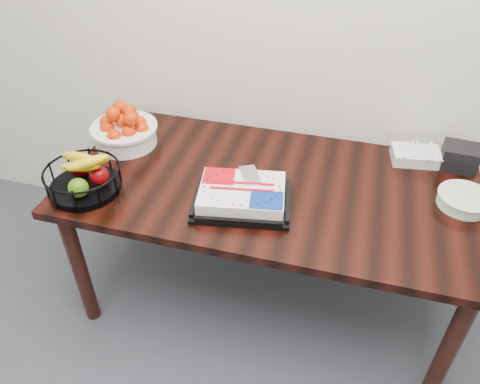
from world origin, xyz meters
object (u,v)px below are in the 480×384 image
(fruit_basket, at_px, (83,177))
(napkin_box, at_px, (460,157))
(plate_stack, at_px, (464,200))
(table, at_px, (270,198))
(cake_tray, at_px, (242,196))
(tangerine_bowl, at_px, (124,128))

(fruit_basket, distance_m, napkin_box, 1.67)
(fruit_basket, distance_m, plate_stack, 1.59)
(table, xyz_separation_m, fruit_basket, (-0.76, -0.26, 0.16))
(cake_tray, xyz_separation_m, napkin_box, (0.89, 0.51, 0.02))
(table, height_order, fruit_basket, fruit_basket)
(tangerine_bowl, xyz_separation_m, fruit_basket, (-0.00, -0.39, -0.02))
(tangerine_bowl, bearing_deg, napkin_box, 8.16)
(table, xyz_separation_m, tangerine_bowl, (-0.76, 0.13, 0.17))
(plate_stack, height_order, napkin_box, napkin_box)
(fruit_basket, height_order, plate_stack, fruit_basket)
(tangerine_bowl, bearing_deg, table, -9.54)
(cake_tray, bearing_deg, napkin_box, 30.05)
(table, distance_m, plate_stack, 0.81)
(cake_tray, relative_size, fruit_basket, 1.39)
(table, relative_size, fruit_basket, 5.62)
(table, distance_m, tangerine_bowl, 0.79)
(fruit_basket, xyz_separation_m, plate_stack, (1.56, 0.33, -0.04))
(table, height_order, tangerine_bowl, tangerine_bowl)
(napkin_box, bearing_deg, cake_tray, -149.95)
(cake_tray, distance_m, plate_stack, 0.91)
(plate_stack, xyz_separation_m, napkin_box, (0.00, 0.28, 0.03))
(cake_tray, bearing_deg, fruit_basket, -171.60)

